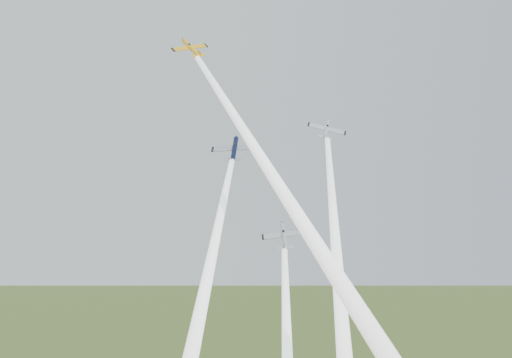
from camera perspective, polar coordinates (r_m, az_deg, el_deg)
name	(u,v)px	position (r m, az deg, el deg)	size (l,w,h in m)	color
plane_yellow	(191,48)	(110.93, -5.77, 11.50)	(6.75, 6.70, 1.06)	#F4B115
smoke_trail_yellow	(279,185)	(84.89, 2.03, -0.57)	(2.41, 2.41, 64.72)	white
plane_navy	(234,149)	(111.95, -1.93, 2.67)	(8.35, 8.28, 1.31)	black
smoke_trail_navy	(206,283)	(89.66, -4.45, -9.22)	(2.41, 2.41, 55.13)	white
plane_silver_right	(327,130)	(119.76, 6.30, 4.39)	(7.28, 7.22, 1.14)	silver
smoke_trail_silver_right	(337,265)	(94.04, 7.25, -7.61)	(2.41, 2.41, 61.64)	white
plane_silver_low	(284,236)	(103.08, 2.51, -5.09)	(7.15, 7.09, 1.12)	#AAB3B9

